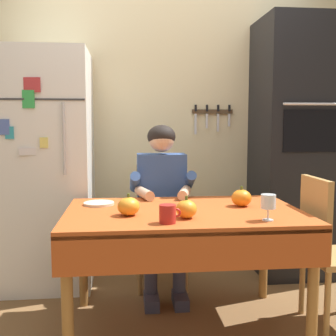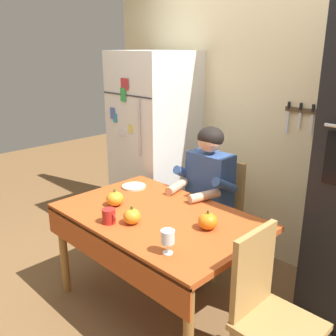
{
  "view_description": "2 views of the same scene",
  "coord_description": "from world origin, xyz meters",
  "px_view_note": "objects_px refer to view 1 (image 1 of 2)",
  "views": [
    {
      "loc": [
        -0.34,
        -2.3,
        1.25
      ],
      "look_at": [
        -0.08,
        0.27,
        0.98
      ],
      "focal_mm": 44.08,
      "sensor_mm": 36.0,
      "label": 1
    },
    {
      "loc": [
        1.72,
        -1.52,
        1.84
      ],
      "look_at": [
        -0.02,
        0.22,
        1.04
      ],
      "focal_mm": 40.45,
      "sensor_mm": 36.0,
      "label": 2
    }
  ],
  "objects_px": {
    "serving_tray": "(99,203)",
    "wall_oven": "(293,148)",
    "refrigerator": "(47,169)",
    "pumpkin_large": "(241,198)",
    "pumpkin_small": "(129,206)",
    "dining_table": "(184,225)",
    "coffee_mug": "(168,214)",
    "chair_right_side": "(330,245)",
    "pumpkin_medium": "(186,209)",
    "wine_glass": "(268,202)",
    "seated_person": "(162,194)",
    "chair_behind_person": "(160,218)"
  },
  "relations": [
    {
      "from": "wall_oven",
      "to": "pumpkin_small",
      "type": "distance_m",
      "value": 1.73
    },
    {
      "from": "wall_oven",
      "to": "coffee_mug",
      "type": "distance_m",
      "value": 1.71
    },
    {
      "from": "refrigerator",
      "to": "chair_behind_person",
      "type": "distance_m",
      "value": 0.96
    },
    {
      "from": "chair_right_side",
      "to": "coffee_mug",
      "type": "height_order",
      "value": "chair_right_side"
    },
    {
      "from": "chair_behind_person",
      "to": "chair_right_side",
      "type": "bearing_deg",
      "value": -40.19
    },
    {
      "from": "refrigerator",
      "to": "pumpkin_large",
      "type": "height_order",
      "value": "refrigerator"
    },
    {
      "from": "refrigerator",
      "to": "serving_tray",
      "type": "bearing_deg",
      "value": -55.96
    },
    {
      "from": "refrigerator",
      "to": "wall_oven",
      "type": "distance_m",
      "value": 2.01
    },
    {
      "from": "seated_person",
      "to": "pumpkin_large",
      "type": "relative_size",
      "value": 9.79
    },
    {
      "from": "pumpkin_small",
      "to": "dining_table",
      "type": "bearing_deg",
      "value": 15.79
    },
    {
      "from": "seated_person",
      "to": "wine_glass",
      "type": "xyz_separation_m",
      "value": [
        0.48,
        -0.9,
        0.1
      ]
    },
    {
      "from": "pumpkin_medium",
      "to": "pumpkin_small",
      "type": "distance_m",
      "value": 0.33
    },
    {
      "from": "chair_right_side",
      "to": "serving_tray",
      "type": "distance_m",
      "value": 1.46
    },
    {
      "from": "refrigerator",
      "to": "seated_person",
      "type": "xyz_separation_m",
      "value": [
        0.87,
        -0.28,
        -0.16
      ]
    },
    {
      "from": "pumpkin_large",
      "to": "coffee_mug",
      "type": "bearing_deg",
      "value": -142.22
    },
    {
      "from": "refrigerator",
      "to": "pumpkin_medium",
      "type": "relative_size",
      "value": 14.53
    },
    {
      "from": "chair_right_side",
      "to": "pumpkin_small",
      "type": "relative_size",
      "value": 7.39
    },
    {
      "from": "chair_right_side",
      "to": "pumpkin_large",
      "type": "distance_m",
      "value": 0.61
    },
    {
      "from": "wall_oven",
      "to": "pumpkin_small",
      "type": "relative_size",
      "value": 16.7
    },
    {
      "from": "wall_oven",
      "to": "seated_person",
      "type": "height_order",
      "value": "wall_oven"
    },
    {
      "from": "pumpkin_medium",
      "to": "pumpkin_small",
      "type": "height_order",
      "value": "pumpkin_small"
    },
    {
      "from": "chair_behind_person",
      "to": "pumpkin_medium",
      "type": "bearing_deg",
      "value": -86.53
    },
    {
      "from": "coffee_mug",
      "to": "pumpkin_medium",
      "type": "height_order",
      "value": "pumpkin_medium"
    },
    {
      "from": "wall_oven",
      "to": "pumpkin_medium",
      "type": "bearing_deg",
      "value": -133.64
    },
    {
      "from": "pumpkin_large",
      "to": "pumpkin_medium",
      "type": "height_order",
      "value": "pumpkin_large"
    },
    {
      "from": "seated_person",
      "to": "pumpkin_small",
      "type": "relative_size",
      "value": 9.9
    },
    {
      "from": "refrigerator",
      "to": "chair_right_side",
      "type": "distance_m",
      "value": 2.1
    },
    {
      "from": "seated_person",
      "to": "coffee_mug",
      "type": "height_order",
      "value": "seated_person"
    },
    {
      "from": "serving_tray",
      "to": "wall_oven",
      "type": "bearing_deg",
      "value": 23.65
    },
    {
      "from": "dining_table",
      "to": "coffee_mug",
      "type": "relative_size",
      "value": 12.18
    },
    {
      "from": "pumpkin_large",
      "to": "pumpkin_small",
      "type": "bearing_deg",
      "value": -164.95
    },
    {
      "from": "wine_glass",
      "to": "refrigerator",
      "type": "bearing_deg",
      "value": 139.15
    },
    {
      "from": "chair_right_side",
      "to": "serving_tray",
      "type": "height_order",
      "value": "chair_right_side"
    },
    {
      "from": "wall_oven",
      "to": "coffee_mug",
      "type": "bearing_deg",
      "value": -134.07
    },
    {
      "from": "dining_table",
      "to": "pumpkin_small",
      "type": "xyz_separation_m",
      "value": [
        -0.33,
        -0.09,
        0.14
      ]
    },
    {
      "from": "dining_table",
      "to": "pumpkin_medium",
      "type": "height_order",
      "value": "pumpkin_medium"
    },
    {
      "from": "dining_table",
      "to": "wine_glass",
      "type": "height_order",
      "value": "wine_glass"
    },
    {
      "from": "pumpkin_large",
      "to": "pumpkin_small",
      "type": "height_order",
      "value": "pumpkin_large"
    },
    {
      "from": "wine_glass",
      "to": "pumpkin_small",
      "type": "distance_m",
      "value": 0.77
    },
    {
      "from": "wine_glass",
      "to": "pumpkin_large",
      "type": "distance_m",
      "value": 0.39
    },
    {
      "from": "refrigerator",
      "to": "pumpkin_small",
      "type": "height_order",
      "value": "refrigerator"
    },
    {
      "from": "wall_oven",
      "to": "wine_glass",
      "type": "relative_size",
      "value": 14.9
    },
    {
      "from": "dining_table",
      "to": "seated_person",
      "type": "distance_m",
      "value": 0.61
    },
    {
      "from": "coffee_mug",
      "to": "wine_glass",
      "type": "xyz_separation_m",
      "value": [
        0.54,
        0.0,
        0.05
      ]
    },
    {
      "from": "coffee_mug",
      "to": "pumpkin_small",
      "type": "bearing_deg",
      "value": 134.9
    },
    {
      "from": "serving_tray",
      "to": "wine_glass",
      "type": "bearing_deg",
      "value": -29.85
    },
    {
      "from": "seated_person",
      "to": "pumpkin_medium",
      "type": "bearing_deg",
      "value": -85.71
    },
    {
      "from": "pumpkin_large",
      "to": "serving_tray",
      "type": "xyz_separation_m",
      "value": [
        -0.89,
        0.14,
        -0.04
      ]
    },
    {
      "from": "wine_glass",
      "to": "chair_behind_person",
      "type": "bearing_deg",
      "value": 114.08
    },
    {
      "from": "seated_person",
      "to": "serving_tray",
      "type": "bearing_deg",
      "value": -140.14
    }
  ]
}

